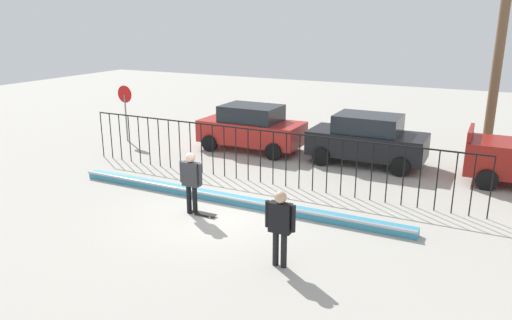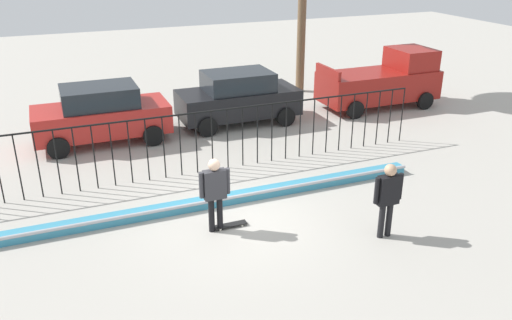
{
  "view_description": "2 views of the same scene",
  "coord_description": "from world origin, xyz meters",
  "views": [
    {
      "loc": [
        6.89,
        -10.84,
        5.36
      ],
      "look_at": [
        0.84,
        1.18,
        1.42
      ],
      "focal_mm": 34.18,
      "sensor_mm": 36.0,
      "label": 1
    },
    {
      "loc": [
        -3.67,
        -10.47,
        6.29
      ],
      "look_at": [
        0.96,
        1.03,
        1.08
      ],
      "focal_mm": 37.26,
      "sensor_mm": 36.0,
      "label": 2
    }
  ],
  "objects": [
    {
      "name": "skateboarder",
      "position": [
        -0.52,
        -0.15,
        1.08
      ],
      "size": [
        0.72,
        0.27,
        1.79
      ],
      "rotation": [
        0.0,
        0.0,
        0.25
      ],
      "color": "black",
      "rests_on": "ground"
    },
    {
      "name": "ground_plane",
      "position": [
        0.0,
        0.0,
        0.0
      ],
      "size": [
        60.0,
        60.0,
        0.0
      ],
      "primitive_type": "plane",
      "color": "#ADA89E"
    },
    {
      "name": "pickup_truck",
      "position": [
        8.69,
        6.74,
        1.04
      ],
      "size": [
        4.7,
        2.12,
        2.24
      ],
      "rotation": [
        0.0,
        0.0,
        0.01
      ],
      "color": "maroon",
      "rests_on": "ground"
    },
    {
      "name": "perimeter_fence",
      "position": [
        -0.0,
        3.18,
        1.12
      ],
      "size": [
        14.04,
        0.04,
        1.82
      ],
      "color": "black",
      "rests_on": "ground"
    },
    {
      "name": "camera_operator",
      "position": [
        2.95,
        -1.82,
        1.07
      ],
      "size": [
        0.72,
        0.27,
        1.78
      ],
      "rotation": [
        0.0,
        0.0,
        2.99
      ],
      "color": "black",
      "rests_on": "ground"
    },
    {
      "name": "bowl_coping_ledge",
      "position": [
        0.0,
        1.05,
        0.12
      ],
      "size": [
        11.0,
        0.4,
        0.27
      ],
      "color": "teal",
      "rests_on": "ground"
    },
    {
      "name": "skateboard",
      "position": [
        -0.16,
        -0.13,
        0.06
      ],
      "size": [
        0.8,
        0.2,
        0.07
      ],
      "rotation": [
        0.0,
        0.0,
        0.11
      ],
      "color": "black",
      "rests_on": "ground"
    },
    {
      "name": "parked_car_red",
      "position": [
        -2.19,
        6.77,
        0.97
      ],
      "size": [
        4.3,
        2.12,
        1.9
      ],
      "rotation": [
        0.0,
        0.0,
        -0.06
      ],
      "color": "#B2231E",
      "rests_on": "ground"
    },
    {
      "name": "parked_car_black",
      "position": [
        2.63,
        6.93,
        0.97
      ],
      "size": [
        4.3,
        2.12,
        1.9
      ],
      "rotation": [
        0.0,
        0.0,
        -0.04
      ],
      "color": "black",
      "rests_on": "ground"
    }
  ]
}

